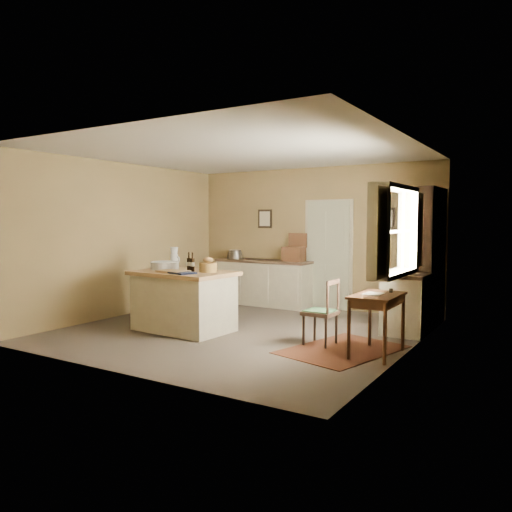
{
  "coord_description": "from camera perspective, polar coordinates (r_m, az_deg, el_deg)",
  "views": [
    {
      "loc": [
        4.13,
        -6.31,
        1.67
      ],
      "look_at": [
        0.23,
        0.04,
        1.15
      ],
      "focal_mm": 35.0,
      "sensor_mm": 36.0,
      "label": 1
    }
  ],
  "objects": [
    {
      "name": "framed_prints",
      "position": [
        9.62,
        7.47,
        4.26
      ],
      "size": [
        2.82,
        0.02,
        0.38
      ],
      "color": "black",
      "rests_on": "ground"
    },
    {
      "name": "wall_back",
      "position": [
        9.73,
        6.43,
        2.09
      ],
      "size": [
        5.0,
        0.1,
        2.7
      ],
      "primitive_type": "cube",
      "color": "#9A7E4E",
      "rests_on": "ground"
    },
    {
      "name": "work_island",
      "position": [
        7.73,
        -8.29,
        -4.89
      ],
      "size": [
        1.58,
        1.09,
        1.2
      ],
      "rotation": [
        0.0,
        0.0,
        -0.06
      ],
      "color": "beige",
      "rests_on": "ground"
    },
    {
      "name": "wall_right",
      "position": [
        6.52,
        17.06,
        1.01
      ],
      "size": [
        0.1,
        5.0,
        2.7
      ],
      "primitive_type": "cube",
      "color": "#9A7E4E",
      "rests_on": "ground"
    },
    {
      "name": "desk_chair",
      "position": [
        6.82,
        7.35,
        -6.46
      ],
      "size": [
        0.42,
        0.42,
        0.87
      ],
      "primitive_type": null,
      "rotation": [
        0.0,
        0.0,
        -0.04
      ],
      "color": "black",
      "rests_on": "ground"
    },
    {
      "name": "wall_front",
      "position": [
        5.62,
        -15.75,
        0.58
      ],
      "size": [
        5.0,
        0.1,
        2.7
      ],
      "primitive_type": "cube",
      "color": "#9A7E4E",
      "rests_on": "ground"
    },
    {
      "name": "writing_desk",
      "position": [
        6.4,
        13.68,
        -5.15
      ],
      "size": [
        0.52,
        0.85,
        0.82
      ],
      "color": "#3C2214",
      "rests_on": "ground"
    },
    {
      "name": "shelving_unit",
      "position": [
        8.4,
        19.3,
        -0.14
      ],
      "size": [
        0.37,
        0.99,
        2.2
      ],
      "color": "black",
      "rests_on": "ground"
    },
    {
      "name": "rug",
      "position": [
        6.68,
        9.85,
        -10.5
      ],
      "size": [
        1.47,
        1.83,
        0.01
      ],
      "primitive_type": "cube",
      "rotation": [
        0.0,
        0.0,
        -0.26
      ],
      "color": "#4E200F",
      "rests_on": "ground"
    },
    {
      "name": "ground",
      "position": [
        7.72,
        -1.64,
        -8.5
      ],
      "size": [
        5.0,
        5.0,
        0.0
      ],
      "primitive_type": "plane",
      "color": "#61554A",
      "rests_on": "ground"
    },
    {
      "name": "door",
      "position": [
        9.57,
        8.24,
        0.27
      ],
      "size": [
        0.97,
        0.06,
        2.11
      ],
      "primitive_type": "cube",
      "color": "#BBBF9E",
      "rests_on": "ground"
    },
    {
      "name": "wall_left",
      "position": [
        9.15,
        -14.88,
        1.86
      ],
      "size": [
        0.1,
        5.0,
        2.7
      ],
      "primitive_type": "cube",
      "color": "#9A7E4E",
      "rests_on": "ground"
    },
    {
      "name": "window",
      "position": [
        6.34,
        15.97,
        2.76
      ],
      "size": [
        0.25,
        1.99,
        1.12
      ],
      "color": "beige",
      "rests_on": "ground"
    },
    {
      "name": "ceiling",
      "position": [
        7.61,
        -1.68,
        11.78
      ],
      "size": [
        5.0,
        5.0,
        0.0
      ],
      "primitive_type": "plane",
      "color": "silver",
      "rests_on": "wall_back"
    },
    {
      "name": "sideboard",
      "position": [
        9.96,
        0.88,
        -2.86
      ],
      "size": [
        1.98,
        0.56,
        1.18
      ],
      "color": "beige",
      "rests_on": "ground"
    },
    {
      "name": "right_cabinet",
      "position": [
        7.92,
        17.14,
        -4.99
      ],
      "size": [
        0.63,
        1.13,
        0.99
      ],
      "color": "beige",
      "rests_on": "ground"
    }
  ]
}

